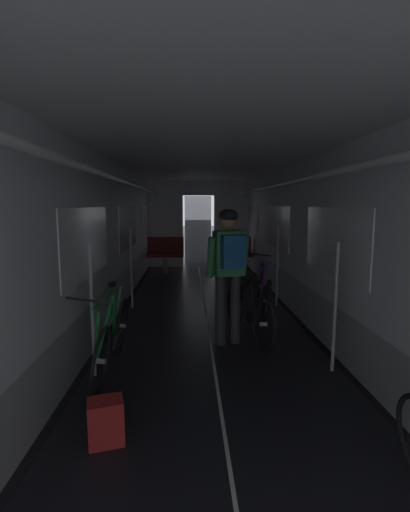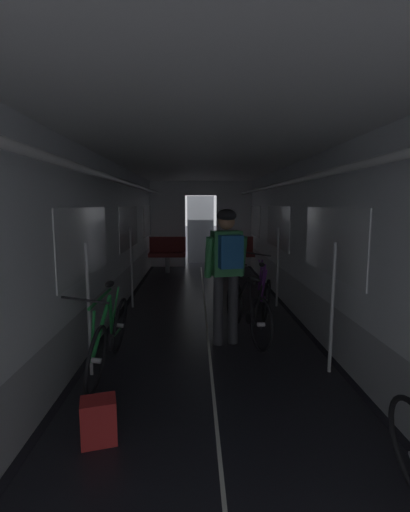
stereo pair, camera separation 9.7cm
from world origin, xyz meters
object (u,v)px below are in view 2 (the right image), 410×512
Objects in this scene: bench_seat_far_left at (167,251)px; bicycle_green at (109,336)px; bicycle_black_in_aisle at (246,309)px; backpack_on_floor at (99,421)px; bench_seat_far_right at (235,251)px; person_cyclist_aisle at (227,262)px; bicycle_purple at (264,290)px.

bench_seat_far_left is 0.58× the size of bicycle_green.
bicycle_black_in_aisle reaches higher than backpack_on_floor.
bench_seat_far_left is 1.00× the size of bench_seat_far_right.
bicycle_green is at bearing -151.64° from person_cyclist_aisle.
backpack_on_floor is at bearing -80.83° from bicycle_green.
bicycle_purple is at bearing -63.70° from bench_seat_far_left.
bench_seat_far_left is 5.10m from bicycle_black_in_aisle.
bicycle_purple is at bearing 68.64° from bicycle_black_in_aisle.
bench_seat_far_right is at bearing 71.20° from bicycle_green.
bench_seat_far_left and bench_seat_far_right have the same top height.
person_cyclist_aisle is at bearing -97.42° from bench_seat_far_right.
person_cyclist_aisle is (-0.67, -5.15, 0.50)m from bench_seat_far_right.
bench_seat_far_right is 6.20m from bicycle_green.
bicycle_green reaches higher than bicycle_black_in_aisle.
bench_seat_far_left is 7.12m from backpack_on_floor.
bicycle_green is 0.98× the size of person_cyclist_aisle.
bench_seat_far_left is 0.59× the size of bicycle_black_in_aisle.
bicycle_purple is at bearing 60.90° from backpack_on_floor.
bicycle_purple is at bearing 45.56° from bicycle_green.
bench_seat_far_right is 0.57× the size of person_cyclist_aisle.
bicycle_green is 1.02× the size of bicycle_black_in_aisle.
bench_seat_far_left reaches higher than bicycle_black_in_aisle.
person_cyclist_aisle is at bearing 28.36° from bicycle_green.
bicycle_purple is 4.98× the size of backpack_on_floor.
person_cyclist_aisle is at bearing -117.89° from bicycle_purple.
bicycle_black_in_aisle is at bearing 41.58° from person_cyclist_aisle.
bicycle_black_in_aisle is 2.64m from backpack_on_floor.
bench_seat_far_left is 5.87m from bicycle_green.
bicycle_black_in_aisle is at bearing -111.36° from bicycle_purple.
bicycle_green is (-2.00, -5.87, -0.19)m from bench_seat_far_right.
person_cyclist_aisle is (-0.73, -1.38, 0.69)m from bicycle_purple.
bicycle_green is at bearing 99.17° from backpack_on_floor.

